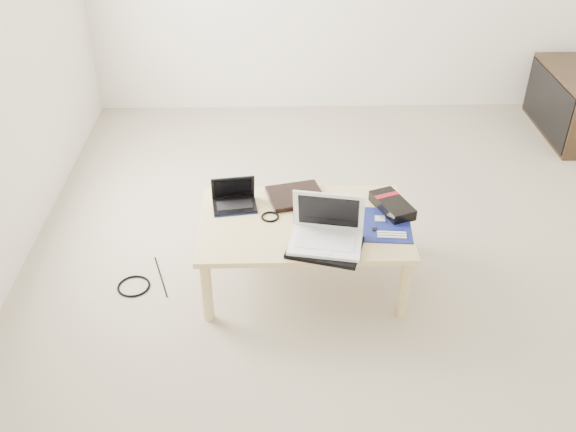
{
  "coord_description": "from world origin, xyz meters",
  "views": [
    {
      "loc": [
        -0.54,
        -3.07,
        2.32
      ],
      "look_at": [
        -0.47,
        -0.31,
        0.43
      ],
      "focal_mm": 40.0,
      "sensor_mm": 36.0,
      "label": 1
    }
  ],
  "objects_px": {
    "coffee_table": "(304,229)",
    "white_laptop": "(326,232)",
    "media_cabinet": "(572,104)",
    "netbook": "(234,200)",
    "gpu_box": "(392,205)"
  },
  "relations": [
    {
      "from": "coffee_table",
      "to": "netbook",
      "type": "distance_m",
      "value": 0.41
    },
    {
      "from": "coffee_table",
      "to": "netbook",
      "type": "xyz_separation_m",
      "value": [
        -0.37,
        0.16,
        0.08
      ]
    },
    {
      "from": "media_cabinet",
      "to": "gpu_box",
      "type": "bearing_deg",
      "value": -135.3
    },
    {
      "from": "netbook",
      "to": "gpu_box",
      "type": "relative_size",
      "value": 0.83
    },
    {
      "from": "netbook",
      "to": "gpu_box",
      "type": "bearing_deg",
      "value": -4.44
    },
    {
      "from": "media_cabinet",
      "to": "netbook",
      "type": "distance_m",
      "value": 3.0
    },
    {
      "from": "media_cabinet",
      "to": "white_laptop",
      "type": "distance_m",
      "value": 2.85
    },
    {
      "from": "media_cabinet",
      "to": "gpu_box",
      "type": "distance_m",
      "value": 2.37
    },
    {
      "from": "gpu_box",
      "to": "netbook",
      "type": "bearing_deg",
      "value": 175.56
    },
    {
      "from": "white_laptop",
      "to": "coffee_table",
      "type": "bearing_deg",
      "value": 117.21
    },
    {
      "from": "coffee_table",
      "to": "white_laptop",
      "type": "height_order",
      "value": "white_laptop"
    },
    {
      "from": "media_cabinet",
      "to": "gpu_box",
      "type": "height_order",
      "value": "media_cabinet"
    },
    {
      "from": "media_cabinet",
      "to": "netbook",
      "type": "xyz_separation_m",
      "value": [
        -2.53,
        -1.6,
        0.19
      ]
    },
    {
      "from": "coffee_table",
      "to": "media_cabinet",
      "type": "distance_m",
      "value": 2.79
    },
    {
      "from": "gpu_box",
      "to": "media_cabinet",
      "type": "bearing_deg",
      "value": 44.7
    }
  ]
}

